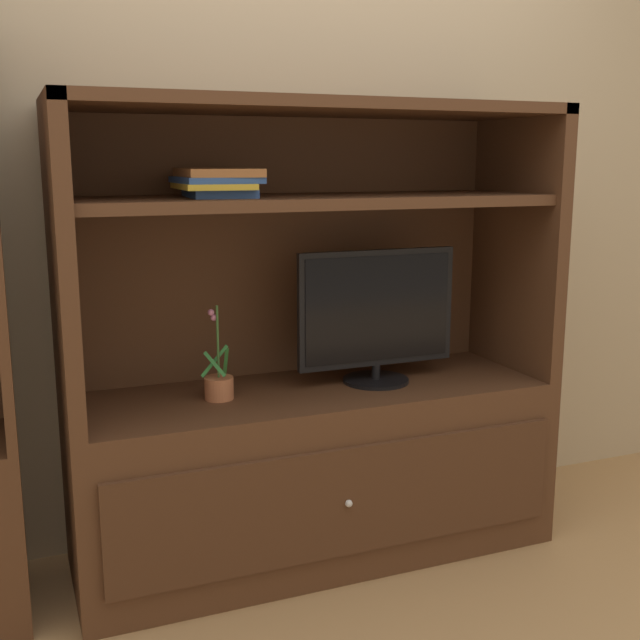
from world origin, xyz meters
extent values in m
plane|color=tan|center=(0.00, 0.00, 0.00)|extent=(8.00, 8.00, 0.00)
cube|color=tan|center=(0.00, 0.75, 1.40)|extent=(6.00, 0.10, 2.80)
cube|color=#4C2D1C|center=(0.00, 0.40, 0.30)|extent=(1.67, 0.54, 0.60)
cube|color=#462A19|center=(0.00, 0.12, 0.30)|extent=(1.53, 0.02, 0.36)
sphere|color=silver|center=(0.00, 0.10, 0.30)|extent=(0.02, 0.02, 0.02)
cube|color=#4C2D1C|center=(-0.81, 0.40, 1.08)|extent=(0.05, 0.54, 0.96)
cube|color=#4C2D1C|center=(0.81, 0.40, 1.08)|extent=(0.05, 0.54, 0.96)
cube|color=#4C2D1C|center=(0.00, 0.66, 1.08)|extent=(1.67, 0.02, 0.96)
cube|color=#4C2D1C|center=(0.00, 0.40, 1.54)|extent=(1.67, 0.54, 0.04)
cube|color=#4C2D1C|center=(0.00, 0.40, 1.24)|extent=(1.57, 0.49, 0.04)
cylinder|color=black|center=(0.23, 0.39, 0.61)|extent=(0.23, 0.23, 0.01)
cylinder|color=black|center=(0.23, 0.39, 0.64)|extent=(0.03, 0.03, 0.05)
cube|color=black|center=(0.23, 0.39, 0.87)|extent=(0.59, 0.02, 0.41)
cube|color=black|center=(0.23, 0.38, 0.87)|extent=(0.55, 0.00, 0.37)
cylinder|color=#B26642|center=(-0.34, 0.40, 0.64)|extent=(0.10, 0.10, 0.07)
cylinder|color=#3D6B33|center=(-0.34, 0.40, 0.80)|extent=(0.01, 0.01, 0.24)
cube|color=#2D7A38|center=(-0.31, 0.40, 0.73)|extent=(0.02, 0.08, 0.11)
cube|color=#2D7A38|center=(-0.34, 0.43, 0.73)|extent=(0.10, 0.04, 0.10)
cube|color=#2D7A38|center=(-0.35, 0.39, 0.73)|extent=(0.06, 0.06, 0.08)
sphere|color=#C6729E|center=(-0.36, 0.41, 0.89)|extent=(0.02, 0.02, 0.02)
sphere|color=#C6729E|center=(-0.35, 0.42, 0.88)|extent=(0.02, 0.02, 0.02)
cube|color=#2D519E|center=(-0.32, 0.40, 1.28)|extent=(0.21, 0.29, 0.03)
cube|color=gold|center=(-0.34, 0.39, 1.30)|extent=(0.23, 0.33, 0.02)
cube|color=#2D519E|center=(-0.33, 0.39, 1.32)|extent=(0.24, 0.30, 0.02)
cube|color=#A56638|center=(-0.32, 0.41, 1.34)|extent=(0.24, 0.34, 0.03)
camera|label=1|loc=(-0.96, -2.02, 1.37)|focal=43.91mm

